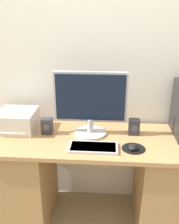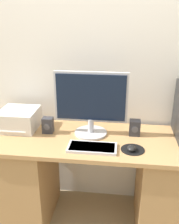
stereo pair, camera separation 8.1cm
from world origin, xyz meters
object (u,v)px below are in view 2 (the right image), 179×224
(mouse, at_px, (132,148))
(printer, at_px, (19,119))
(monitor, at_px, (91,102))
(speaker_left, at_px, (48,125))
(speaker_right, at_px, (135,128))
(keyboard, at_px, (92,147))

(mouse, xyz_separation_m, printer, (-0.87, 0.25, 0.06))
(monitor, height_order, speaker_left, monitor)
(speaker_left, relative_size, speaker_right, 1.00)
(keyboard, distance_m, speaker_right, 0.38)
(monitor, xyz_separation_m, keyboard, (0.04, -0.23, -0.25))
(keyboard, height_order, mouse, mouse)
(speaker_left, bearing_deg, speaker_right, 3.22)
(keyboard, distance_m, mouse, 0.26)
(mouse, distance_m, printer, 0.91)
(speaker_right, bearing_deg, speaker_left, -176.78)
(monitor, height_order, keyboard, monitor)
(monitor, bearing_deg, speaker_right, 2.48)
(mouse, bearing_deg, monitor, 142.63)
(monitor, distance_m, printer, 0.60)
(printer, height_order, speaker_right, printer)
(mouse, distance_m, speaker_right, 0.25)
(keyboard, bearing_deg, monitor, 99.06)
(keyboard, relative_size, speaker_left, 2.75)
(keyboard, xyz_separation_m, speaker_left, (-0.36, 0.21, 0.05))
(printer, bearing_deg, speaker_left, -10.60)
(mouse, bearing_deg, speaker_right, 83.76)
(printer, distance_m, speaker_left, 0.25)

